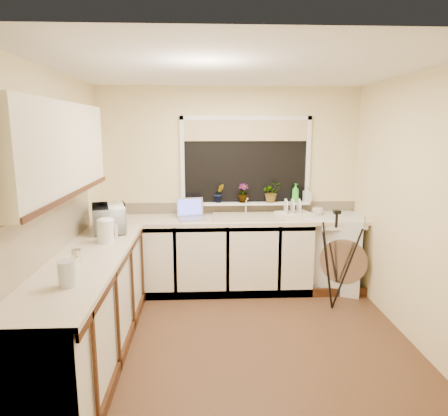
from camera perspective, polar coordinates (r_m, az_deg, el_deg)
floor at (r=4.12m, az=1.99°, el=-17.41°), size 3.20×3.20×0.00m
ceiling at (r=3.65m, az=2.26°, el=18.69°), size 3.20×3.20×0.00m
wall_back at (r=5.17m, az=0.71°, el=2.85°), size 3.20×0.00×3.20m
wall_front at (r=2.26m, az=5.36°, el=-8.14°), size 3.20×0.00×3.20m
wall_left at (r=3.90m, az=-22.00°, el=-0.67°), size 0.00×3.00×3.00m
wall_right at (r=4.15m, az=24.71°, el=-0.22°), size 0.00×3.00×3.00m
base_cabinet_back at (r=5.05m, az=-2.81°, el=-6.64°), size 2.55×0.60×0.86m
base_cabinet_left at (r=3.78m, az=-18.20°, el=-13.48°), size 0.54×2.40×0.86m
worktop_back at (r=4.94m, az=0.91°, el=-1.61°), size 3.20×0.60×0.04m
worktop_left at (r=3.62m, az=-18.63°, el=-6.97°), size 0.60×2.40×0.04m
upper_cabinet at (r=3.36m, az=-22.61°, el=7.41°), size 0.28×1.90×0.70m
splashback_left at (r=3.64m, az=-23.23°, el=-3.17°), size 0.02×2.40×0.45m
splashback_back at (r=5.20m, az=0.71°, el=0.05°), size 3.20×0.02×0.14m
window_glass at (r=5.14m, az=2.97°, el=6.43°), size 1.50×0.02×1.00m
window_blind at (r=5.09m, az=3.04°, el=10.61°), size 1.50×0.02×0.25m
windowsill at (r=5.15m, az=2.97°, el=0.66°), size 1.60×0.14×0.03m
sink at (r=4.95m, az=3.22°, el=-1.21°), size 0.82×0.46×0.03m
faucet at (r=5.10m, az=3.03°, el=0.39°), size 0.03×0.03×0.24m
washing_machine at (r=5.32m, az=14.99°, el=-5.77°), size 0.84×0.83×0.92m
laptop at (r=4.91m, az=-4.54°, el=-0.74°), size 0.37×0.34×0.24m
kettle at (r=4.03m, az=-15.96°, el=-3.12°), size 0.16×0.16×0.21m
dish_rack at (r=5.03m, az=9.57°, el=-0.95°), size 0.46×0.38×0.06m
tripod at (r=4.66m, az=14.97°, el=-6.95°), size 0.67×0.67×1.11m
glass_jug at (r=3.03m, az=-20.77°, el=-8.46°), size 0.12×0.12×0.18m
steel_jar at (r=3.54m, az=-19.65°, el=-6.21°), size 0.08×0.08×0.10m
microwave at (r=4.46m, az=-15.51°, el=-1.36°), size 0.44×0.56×0.27m
plant_b at (r=5.10m, az=-0.68°, el=2.05°), size 0.15×0.13×0.23m
plant_c at (r=5.10m, az=2.66°, el=2.06°), size 0.15×0.15×0.23m
plant_d at (r=5.15m, az=6.54°, el=2.18°), size 0.25×0.23×0.25m
soap_bottle_green at (r=5.20m, az=9.80°, el=2.08°), size 0.12×0.12×0.23m
soap_bottle_clear at (r=5.25m, az=11.39°, el=1.92°), size 0.10×0.10×0.20m
cup_back at (r=5.16m, az=12.74°, el=-0.50°), size 0.17×0.17×0.11m
cup_left at (r=3.39m, az=-20.04°, el=-7.13°), size 0.10×0.10×0.09m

